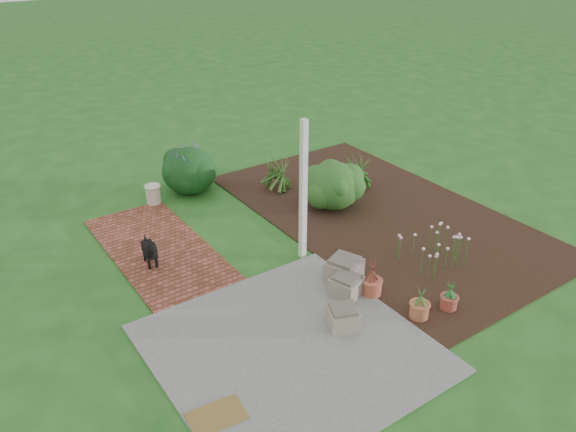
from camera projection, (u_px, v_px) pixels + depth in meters
ground at (292, 264)px, 9.62m from camera, size 80.00×80.00×0.00m
concrete_patio at (290, 348)px, 7.71m from camera, size 3.50×3.50×0.04m
brick_path at (158, 249)px, 10.04m from camera, size 1.60×3.50×0.04m
garden_bed at (380, 214)px, 11.23m from camera, size 4.00×7.00×0.03m
veranda_post at (303, 192)px, 9.26m from camera, size 0.10×0.10×2.50m
stone_trough_near at (343, 318)px, 8.03m from camera, size 0.55×0.55×0.28m
stone_trough_mid at (346, 286)px, 8.72m from camera, size 0.54×0.54×0.29m
stone_trough_far at (344, 270)px, 9.08m from camera, size 0.66×0.66×0.33m
coir_doormat at (217, 416)px, 6.62m from camera, size 0.71×0.50×0.02m
black_dog at (150, 250)px, 9.38m from camera, size 0.22×0.59×0.51m
cream_ceramic_urn at (153, 194)px, 11.52m from camera, size 0.31×0.31×0.39m
evergreen_shrub at (333, 185)px, 11.30m from camera, size 1.49×1.49×0.96m
agapanthus_clump_back at (356, 168)px, 12.15m from camera, size 1.08×1.08×0.86m
agapanthus_clump_front at (277, 170)px, 12.07m from camera, size 1.17×1.17×0.86m
pink_flower_patch at (432, 247)px, 9.47m from camera, size 1.08×1.08×0.63m
terracotta_pot_bronze at (371, 287)px, 8.76m from camera, size 0.41×0.41×0.25m
terracotta_pot_small_left at (449, 302)px, 8.45m from camera, size 0.33×0.33×0.21m
terracotta_pot_small_right at (419, 310)px, 8.25m from camera, size 0.31×0.31×0.24m
purple_flowering_bush at (189, 170)px, 12.00m from camera, size 1.45×1.45×1.00m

